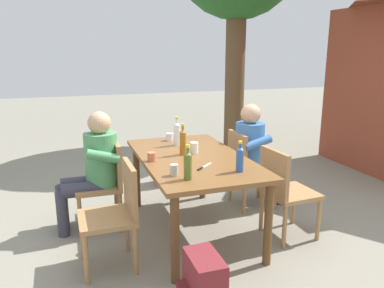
% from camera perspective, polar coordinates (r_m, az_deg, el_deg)
% --- Properties ---
extents(ground_plane, '(24.00, 24.00, 0.00)m').
position_cam_1_polar(ground_plane, '(3.85, 0.00, -12.91)').
color(ground_plane, gray).
extents(dining_table, '(1.71, 0.95, 0.77)m').
position_cam_1_polar(dining_table, '(3.60, 0.00, -3.23)').
color(dining_table, brown).
rests_on(dining_table, ground_plane).
extents(chair_near_left, '(0.45, 0.45, 0.87)m').
position_cam_1_polar(chair_near_left, '(3.86, -12.89, -5.34)').
color(chair_near_left, '#A37547').
rests_on(chair_near_left, ground_plane).
extents(chair_far_left, '(0.44, 0.44, 0.87)m').
position_cam_1_polar(chair_far_left, '(4.28, 8.23, -3.18)').
color(chair_far_left, '#A37547').
rests_on(chair_far_left, ground_plane).
extents(chair_near_right, '(0.45, 0.45, 0.87)m').
position_cam_1_polar(chair_near_right, '(3.15, -11.38, -9.79)').
color(chair_near_right, '#A37547').
rests_on(chair_near_right, ground_plane).
extents(chair_far_right, '(0.47, 0.47, 0.87)m').
position_cam_1_polar(chair_far_right, '(3.65, 13.73, -6.55)').
color(chair_far_right, '#A37547').
rests_on(chair_far_right, ground_plane).
extents(person_in_white_shirt, '(0.47, 0.61, 1.18)m').
position_cam_1_polar(person_in_white_shirt, '(3.80, -14.67, -3.09)').
color(person_in_white_shirt, '#4C935B').
rests_on(person_in_white_shirt, ground_plane).
extents(person_in_plaid_shirt, '(0.47, 0.61, 1.18)m').
position_cam_1_polar(person_in_plaid_shirt, '(4.29, 9.61, -0.90)').
color(person_in_plaid_shirt, '#3D70B2').
rests_on(person_in_plaid_shirt, ground_plane).
extents(bottle_clear, '(0.06, 0.06, 0.31)m').
position_cam_1_polar(bottle_clear, '(3.95, -2.28, 1.66)').
color(bottle_clear, white).
rests_on(bottle_clear, dining_table).
extents(bottle_amber, '(0.06, 0.06, 0.31)m').
position_cam_1_polar(bottle_amber, '(3.59, -1.39, 0.39)').
color(bottle_amber, '#996019').
rests_on(bottle_amber, dining_table).
extents(bottle_olive, '(0.06, 0.06, 0.28)m').
position_cam_1_polar(bottle_olive, '(2.91, -0.64, -3.14)').
color(bottle_olive, '#566623').
rests_on(bottle_olive, dining_table).
extents(bottle_blue, '(0.06, 0.06, 0.26)m').
position_cam_1_polar(bottle_blue, '(3.12, 7.25, -2.19)').
color(bottle_blue, '#2D56A3').
rests_on(bottle_blue, dining_table).
extents(cup_white, '(0.08, 0.08, 0.11)m').
position_cam_1_polar(cup_white, '(3.66, 0.32, -0.59)').
color(cup_white, white).
rests_on(cup_white, dining_table).
extents(cup_terracotta, '(0.08, 0.08, 0.08)m').
position_cam_1_polar(cup_terracotta, '(3.43, -6.11, -1.93)').
color(cup_terracotta, '#BC6B47').
rests_on(cup_terracotta, dining_table).
extents(cup_steel, '(0.07, 0.07, 0.09)m').
position_cam_1_polar(cup_steel, '(3.02, -2.73, -3.95)').
color(cup_steel, '#B2B7BC').
rests_on(cup_steel, dining_table).
extents(cup_glass, '(0.08, 0.08, 0.08)m').
position_cam_1_polar(cup_glass, '(4.18, -3.43, 1.07)').
color(cup_glass, silver).
rests_on(cup_glass, dining_table).
extents(table_knife, '(0.18, 0.19, 0.01)m').
position_cam_1_polar(table_knife, '(3.24, 1.76, -3.49)').
color(table_knife, silver).
rests_on(table_knife, dining_table).
extents(backpack_by_far_side, '(0.29, 0.20, 0.40)m').
position_cam_1_polar(backpack_by_far_side, '(5.05, -4.21, -3.94)').
color(backpack_by_far_side, maroon).
rests_on(backpack_by_far_side, ground_plane).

